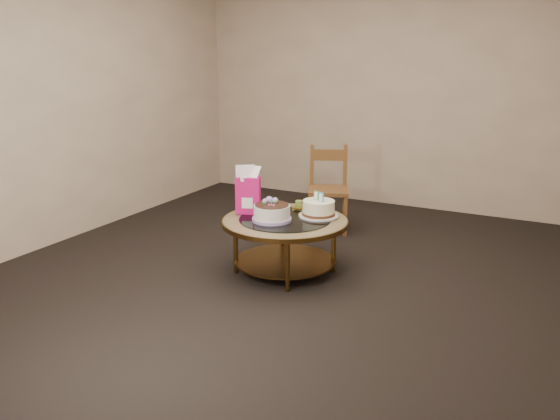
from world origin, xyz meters
The scene contains 8 objects.
ground centered at (0.00, 0.00, 0.00)m, with size 5.00×5.00×0.00m, color black.
room_walls centered at (0.00, 0.00, 1.54)m, with size 4.52×5.02×2.61m.
coffee_table centered at (0.00, 0.00, 0.38)m, with size 1.02×1.02×0.46m.
decorated_cake centered at (-0.07, -0.09, 0.52)m, with size 0.31×0.31×0.18m.
cream_cake centered at (0.21, 0.19, 0.52)m, with size 0.33×0.33×0.21m.
gift_bag centered at (-0.35, 0.01, 0.65)m, with size 0.22×0.19×0.40m.
pillar_candle centered at (-0.03, 0.30, 0.49)m, with size 0.12×0.12×0.09m.
dining_chair centered at (-0.15, 1.24, 0.42)m, with size 0.51×0.51×0.84m.
Camera 1 is at (2.19, -4.27, 1.88)m, focal length 40.00 mm.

